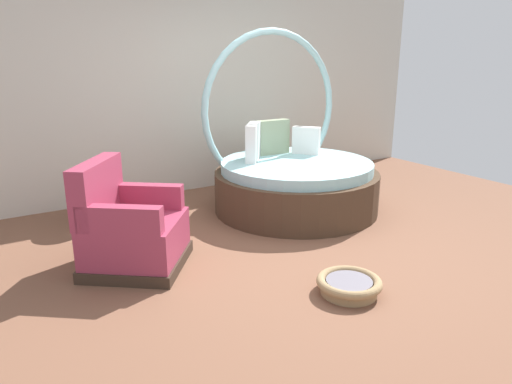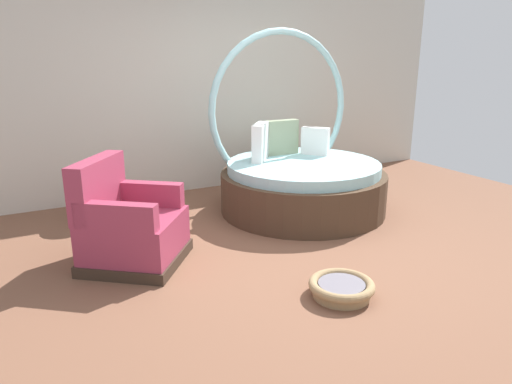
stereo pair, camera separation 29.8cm
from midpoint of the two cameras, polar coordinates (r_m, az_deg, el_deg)
name	(u,v)px [view 2 (the right image)]	position (r m, az deg, el deg)	size (l,w,h in m)	color
ground_plane	(292,253)	(4.52, 6.31, -7.31)	(8.00, 8.00, 0.02)	brown
back_wall	(192,78)	(6.38, -6.35, 13.48)	(8.00, 0.12, 2.97)	beige
round_daybed	(300,177)	(5.62, 6.81, 1.85)	(1.92, 1.92, 2.09)	#473323
red_armchair	(129,228)	(4.27, -13.19, -4.23)	(1.12, 1.12, 0.94)	#38281E
pet_basket	(341,288)	(3.78, 12.56, -11.25)	(0.51, 0.51, 0.13)	#9E7F56
side_table	(100,184)	(5.39, -16.80, 0.92)	(0.44, 0.44, 0.52)	#473323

